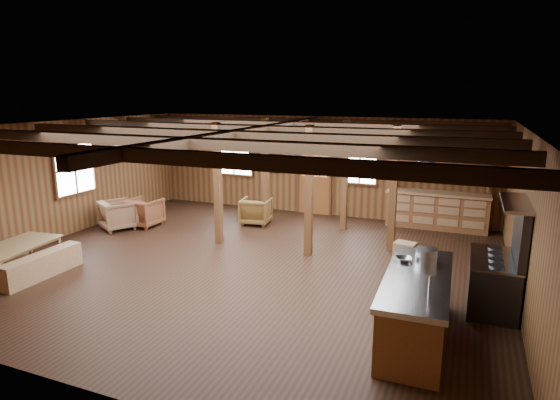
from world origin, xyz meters
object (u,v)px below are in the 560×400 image
object	(u,v)px
dining_table	(18,259)
armchair_c	(118,215)
commercial_range	(497,273)
armchair_a	(144,212)
kitchen_island	(416,307)
armchair_b	(256,211)

from	to	relation	value
dining_table	armchair_c	size ratio (longest dim) A/B	1.96
commercial_range	armchair_a	size ratio (longest dim) A/B	2.21
kitchen_island	dining_table	distance (m)	7.46
kitchen_island	dining_table	size ratio (longest dim) A/B	1.56
kitchen_island	commercial_range	xyz separation A→B (m)	(1.10, 1.50, 0.12)
kitchen_island	armchair_c	size ratio (longest dim) A/B	3.07
kitchen_island	armchair_a	xyz separation A→B (m)	(-7.29, 3.28, -0.11)
kitchen_island	armchair_a	bearing A→B (deg)	154.32
kitchen_island	armchair_c	distance (m)	8.22
kitchen_island	armchair_b	world-z (taller)	kitchen_island
armchair_a	dining_table	bearing A→B (deg)	88.99
dining_table	armchair_c	distance (m)	3.16
dining_table	armchair_a	bearing A→B (deg)	-8.84
armchair_a	armchair_b	world-z (taller)	armchair_a
armchair_b	kitchen_island	bearing A→B (deg)	126.82
dining_table	armchair_b	xyz separation A→B (m)	(2.80, 4.92, 0.07)
armchair_a	armchair_b	size ratio (longest dim) A/B	1.06
commercial_range	dining_table	bearing A→B (deg)	-167.84
armchair_a	armchair_b	bearing A→B (deg)	-152.36
kitchen_island	armchair_c	world-z (taller)	kitchen_island
armchair_b	armchair_c	world-z (taller)	armchair_c
armchair_b	armchair_a	bearing A→B (deg)	17.56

